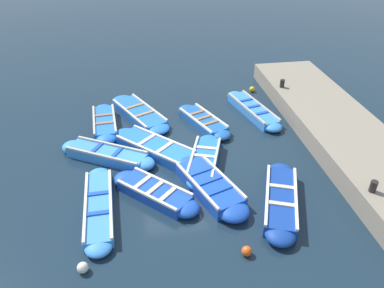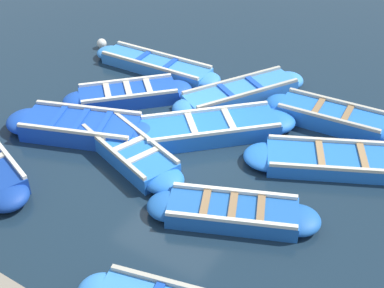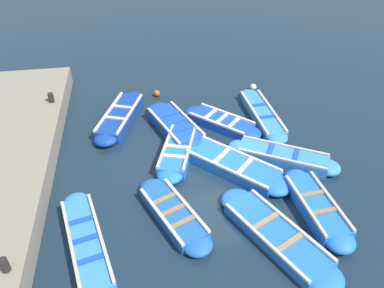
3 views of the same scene
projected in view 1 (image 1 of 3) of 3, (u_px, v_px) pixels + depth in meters
ground_plane at (174, 157)px, 13.28m from camera, size 120.00×120.00×0.00m
boat_outer_right at (203, 121)px, 15.10m from camera, size 1.98×3.21×0.38m
boat_drifting at (253, 110)px, 15.91m from camera, size 1.64×3.87×0.39m
boat_inner_gap at (99, 207)px, 10.88m from camera, size 0.93×3.82×0.36m
boat_stern_in at (155, 193)px, 11.37m from camera, size 2.82×2.77×0.41m
boat_far_corner at (107, 155)px, 13.06m from camera, size 3.51×2.46×0.43m
boat_centre at (139, 113)px, 15.70m from camera, size 2.60×3.96×0.36m
boat_mid_row at (209, 186)px, 11.60m from camera, size 2.13×3.62×0.47m
boat_broadside at (105, 123)px, 14.90m from camera, size 1.05×3.22×0.45m
boat_alongside at (204, 160)px, 12.78m from camera, size 1.80×3.31×0.42m
boat_end_of_row at (155, 148)px, 13.41m from camera, size 3.41×3.45×0.43m
boat_near_quay at (281, 200)px, 11.06m from camera, size 2.05×3.71×0.45m
quay_wall at (343, 134)px, 13.92m from camera, size 2.92×12.99×0.72m
bollard_north at (282, 83)px, 16.46m from camera, size 0.20×0.20×0.35m
bollard_mid_north at (373, 186)px, 10.50m from camera, size 0.20×0.20×0.35m
buoy_orange_near at (252, 89)px, 17.77m from camera, size 0.26×0.26×0.26m
buoy_yellow_far at (83, 268)px, 9.08m from camera, size 0.28×0.28×0.28m
buoy_white_drifting at (247, 251)px, 9.52m from camera, size 0.27×0.27×0.27m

